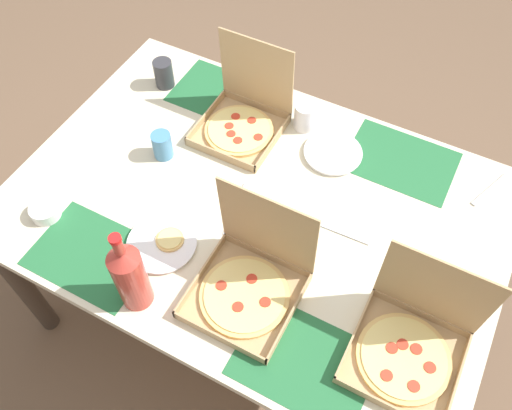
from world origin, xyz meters
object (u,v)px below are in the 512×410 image
at_px(condiment_bowl, 45,211).
at_px(cup_spare, 162,145).
at_px(cup_clear_left, 305,116).
at_px(pizza_box_corner_left, 243,118).
at_px(plate_middle, 163,243).
at_px(cup_clear_right, 283,228).
at_px(pizza_box_corner_right, 410,343).
at_px(cup_dark, 164,74).
at_px(pizza_box_center, 249,281).
at_px(soda_bottle, 130,275).
at_px(plate_near_right, 333,153).

bearing_deg(condiment_bowl, cup_spare, 63.70).
relative_size(cup_clear_left, cup_spare, 1.03).
relative_size(pizza_box_corner_left, plate_middle, 1.46).
distance_m(cup_clear_right, cup_spare, 0.52).
bearing_deg(cup_clear_left, plate_middle, -104.84).
bearing_deg(pizza_box_corner_right, cup_dark, 153.45).
relative_size(pizza_box_corner_left, cup_clear_right, 3.53).
relative_size(pizza_box_center, plate_middle, 1.54).
relative_size(pizza_box_corner_right, cup_clear_left, 3.22).
xyz_separation_m(soda_bottle, cup_clear_right, (0.27, 0.38, -0.09)).
bearing_deg(cup_clear_left, pizza_box_center, -78.76).
bearing_deg(plate_near_right, cup_clear_right, -91.27).
bearing_deg(soda_bottle, cup_spare, 115.52).
xyz_separation_m(pizza_box_corner_left, plate_middle, (0.02, -0.55, -0.04)).
bearing_deg(pizza_box_corner_left, cup_spare, -126.87).
distance_m(pizza_box_center, cup_clear_right, 0.21).
height_order(pizza_box_corner_right, condiment_bowl, pizza_box_corner_right).
relative_size(soda_bottle, cup_clear_right, 3.64).
xyz_separation_m(plate_near_right, cup_clear_right, (-0.01, -0.38, 0.04)).
bearing_deg(soda_bottle, pizza_box_corner_left, 94.10).
bearing_deg(pizza_box_corner_right, condiment_bowl, -174.67).
distance_m(cup_clear_left, cup_clear_right, 0.47).
distance_m(plate_middle, condiment_bowl, 0.40).
height_order(plate_near_right, soda_bottle, soda_bottle).
distance_m(pizza_box_corner_right, pizza_box_corner_left, 0.94).
relative_size(plate_near_right, condiment_bowl, 2.17).
bearing_deg(plate_near_right, cup_spare, -152.27).
distance_m(soda_bottle, cup_spare, 0.54).
distance_m(plate_near_right, cup_clear_left, 0.17).
xyz_separation_m(pizza_box_corner_right, pizza_box_corner_left, (-0.78, 0.52, -0.00)).
bearing_deg(cup_clear_right, plate_near_right, 88.73).
distance_m(pizza_box_corner_right, soda_bottle, 0.76).
relative_size(plate_near_right, soda_bottle, 0.62).
bearing_deg(condiment_bowl, cup_dark, 90.00).
bearing_deg(cup_clear_right, cup_clear_left, 106.65).
height_order(pizza_box_center, cup_spare, pizza_box_center).
height_order(pizza_box_center, cup_clear_right, pizza_box_center).
height_order(pizza_box_corner_right, cup_spare, pizza_box_corner_right).
bearing_deg(plate_near_right, cup_dark, 177.71).
distance_m(pizza_box_corner_left, cup_dark, 0.37).
distance_m(pizza_box_corner_left, plate_middle, 0.55).
xyz_separation_m(plate_middle, soda_bottle, (0.03, -0.18, 0.12)).
relative_size(pizza_box_corner_left, cup_spare, 3.23).
xyz_separation_m(pizza_box_center, plate_near_right, (0.01, 0.58, -0.04)).
bearing_deg(plate_middle, cup_clear_right, 33.01).
bearing_deg(soda_bottle, cup_clear_left, 80.52).
bearing_deg(cup_dark, pizza_box_corner_left, -9.06).
bearing_deg(plate_middle, cup_dark, 122.70).
height_order(cup_clear_right, cup_spare, cup_spare).
bearing_deg(pizza_box_corner_right, pizza_box_center, -175.43).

